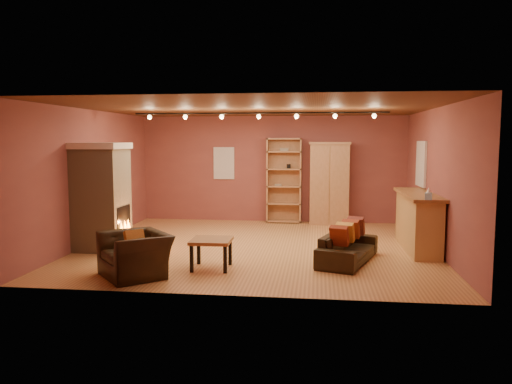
# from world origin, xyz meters

# --- Properties ---
(floor) EXTENTS (7.00, 7.00, 0.00)m
(floor) POSITION_xyz_m (0.00, 0.00, 0.00)
(floor) COLOR #AD723D
(floor) RESTS_ON ground
(ceiling) EXTENTS (7.00, 7.00, 0.00)m
(ceiling) POSITION_xyz_m (0.00, 0.00, 2.80)
(ceiling) COLOR brown
(ceiling) RESTS_ON back_wall
(back_wall) EXTENTS (7.00, 0.02, 2.80)m
(back_wall) POSITION_xyz_m (0.00, 3.25, 1.40)
(back_wall) COLOR brown
(back_wall) RESTS_ON floor
(left_wall) EXTENTS (0.02, 6.50, 2.80)m
(left_wall) POSITION_xyz_m (-3.50, 0.00, 1.40)
(left_wall) COLOR brown
(left_wall) RESTS_ON floor
(right_wall) EXTENTS (0.02, 6.50, 2.80)m
(right_wall) POSITION_xyz_m (3.50, 0.00, 1.40)
(right_wall) COLOR brown
(right_wall) RESTS_ON floor
(fireplace) EXTENTS (1.01, 0.98, 2.12)m
(fireplace) POSITION_xyz_m (-3.04, -0.60, 1.06)
(fireplace) COLOR tan
(fireplace) RESTS_ON floor
(back_window) EXTENTS (0.56, 0.04, 0.86)m
(back_window) POSITION_xyz_m (-1.30, 3.23, 1.55)
(back_window) COLOR silver
(back_window) RESTS_ON back_wall
(bookcase) EXTENTS (0.91, 0.35, 2.22)m
(bookcase) POSITION_xyz_m (0.33, 3.13, 1.13)
(bookcase) COLOR tan
(bookcase) RESTS_ON floor
(armoire) EXTENTS (1.05, 0.60, 2.12)m
(armoire) POSITION_xyz_m (1.51, 2.98, 1.07)
(armoire) COLOR tan
(armoire) RESTS_ON floor
(bar_counter) EXTENTS (0.63, 2.35, 1.13)m
(bar_counter) POSITION_xyz_m (3.20, 0.19, 0.57)
(bar_counter) COLOR tan
(bar_counter) RESTS_ON floor
(tissue_box) EXTENTS (0.14, 0.14, 0.22)m
(tissue_box) POSITION_xyz_m (3.15, -0.93, 1.22)
(tissue_box) COLOR #8FC6E4
(tissue_box) RESTS_ON bar_counter
(right_window) EXTENTS (0.05, 0.90, 1.00)m
(right_window) POSITION_xyz_m (3.47, 1.40, 1.65)
(right_window) COLOR silver
(right_window) RESTS_ON right_wall
(loveseat) EXTENTS (1.06, 1.84, 0.75)m
(loveseat) POSITION_xyz_m (1.76, -1.06, 0.36)
(loveseat) COLOR black
(loveseat) RESTS_ON floor
(armchair) EXTENTS (1.23, 1.27, 0.94)m
(armchair) POSITION_xyz_m (-1.68, -2.44, 0.47)
(armchair) COLOR black
(armchair) RESTS_ON floor
(coffee_table) EXTENTS (0.69, 0.69, 0.51)m
(coffee_table) POSITION_xyz_m (-0.57, -1.82, 0.43)
(coffee_table) COLOR #9A6638
(coffee_table) RESTS_ON floor
(track_rail) EXTENTS (5.20, 0.09, 0.13)m
(track_rail) POSITION_xyz_m (0.00, 0.20, 2.68)
(track_rail) COLOR black
(track_rail) RESTS_ON ceiling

